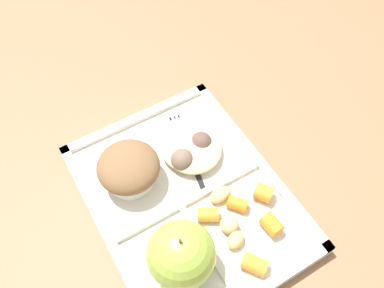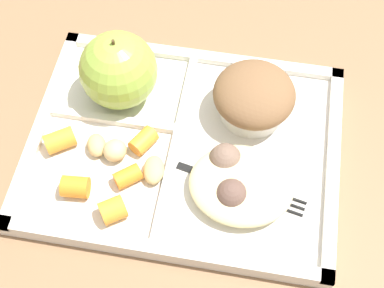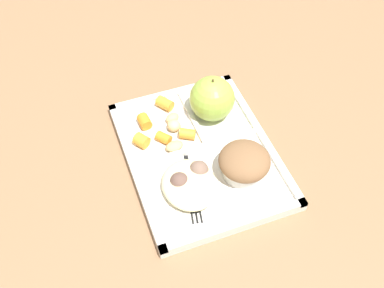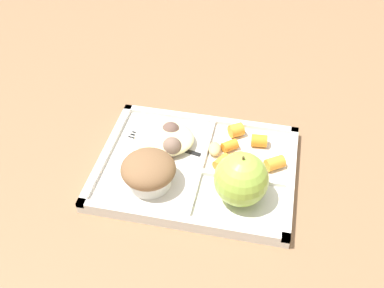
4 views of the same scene
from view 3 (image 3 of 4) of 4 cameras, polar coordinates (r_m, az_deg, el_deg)
name	(u,v)px [view 3 (image 3 of 4)]	position (r m, az deg, el deg)	size (l,w,h in m)	color
ground	(200,157)	(0.88, 0.95, -1.67)	(6.00, 6.00, 0.00)	#846042
lunch_tray	(200,154)	(0.87, 0.94, -1.30)	(0.34, 0.26, 0.02)	silver
green_apple	(212,99)	(0.90, 2.49, 5.61)	(0.09, 0.09, 0.09)	#93B742
bran_muffin	(244,163)	(0.82, 6.45, -2.32)	(0.09, 0.09, 0.06)	silver
carrot_slice_center	(165,103)	(0.94, -3.36, 5.00)	(0.02, 0.02, 0.03)	orange
carrot_slice_back	(164,138)	(0.88, -3.51, 0.77)	(0.02, 0.02, 0.03)	orange
carrot_slice_large	(187,134)	(0.88, -0.56, 1.25)	(0.02, 0.02, 0.03)	orange
carrot_slice_edge	(142,141)	(0.88, -6.23, 0.42)	(0.02, 0.02, 0.03)	orange
carrot_slice_near_corner	(145,121)	(0.91, -5.86, 2.78)	(0.02, 0.02, 0.03)	orange
potato_chunk_browned	(174,146)	(0.87, -2.18, -0.27)	(0.03, 0.02, 0.02)	tan
potato_chunk_golden	(172,118)	(0.91, -2.42, 3.22)	(0.03, 0.02, 0.02)	tan
potato_chunk_large	(174,126)	(0.90, -2.23, 2.27)	(0.03, 0.03, 0.02)	tan
egg_noodle_pile	(189,185)	(0.81, -0.32, -5.02)	(0.11, 0.10, 0.03)	beige
meatball_front	(199,170)	(0.82, 0.84, -3.25)	(0.04, 0.04, 0.04)	#755B4C
meatball_center	(179,182)	(0.81, -1.56, -4.72)	(0.04, 0.04, 0.04)	brown
plastic_fork	(192,193)	(0.81, 0.04, -6.00)	(0.14, 0.04, 0.00)	black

